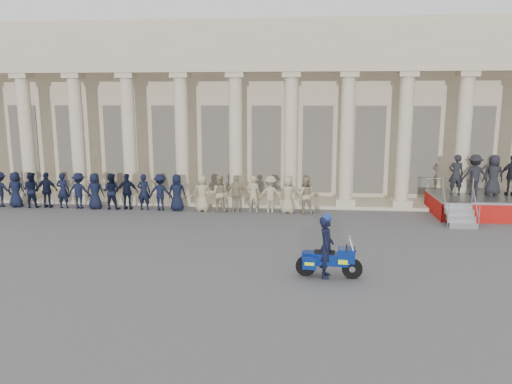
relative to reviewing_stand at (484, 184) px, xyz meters
name	(u,v)px	position (x,y,z in m)	size (l,w,h in m)	color
ground	(243,258)	(-9.83, -7.02, -1.40)	(90.00, 90.00, 0.00)	#4A4A4C
building	(272,108)	(-9.83, 7.72, 3.12)	(40.00, 12.50, 9.00)	tan
officer_rank	(141,192)	(-15.41, -0.39, -0.56)	(15.98, 0.64, 1.69)	black
reviewing_stand	(484,184)	(0.00, 0.00, 0.00)	(4.37, 4.16, 2.68)	gray
motorcycle	(330,259)	(-7.11, -8.54, -0.87)	(1.93, 0.80, 1.24)	black
rider	(326,246)	(-7.22, -8.53, -0.46)	(0.49, 0.69, 1.90)	black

